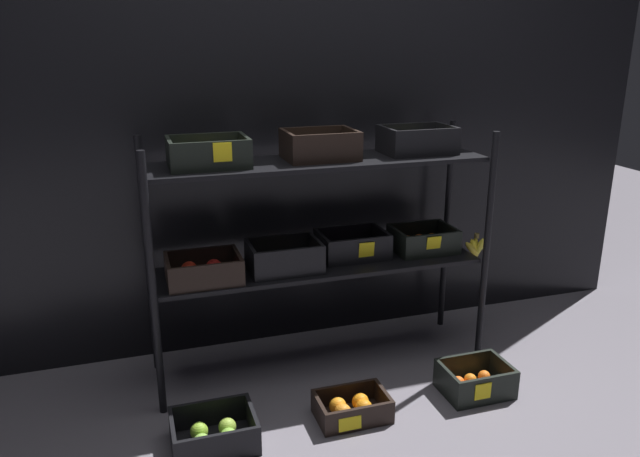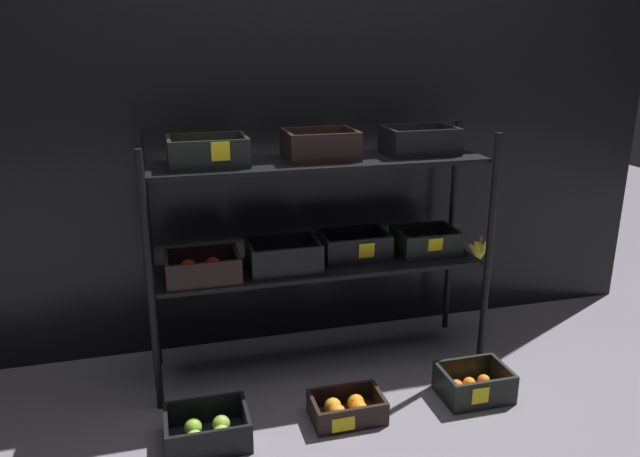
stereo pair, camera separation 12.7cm
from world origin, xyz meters
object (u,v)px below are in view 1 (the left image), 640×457
at_px(display_rack, 322,214).
at_px(crate_ground_tangerine, 475,382).
at_px(crate_ground_orange, 352,408).
at_px(crate_ground_apple_green, 214,434).

bearing_deg(display_rack, crate_ground_tangerine, -39.44).
xyz_separation_m(display_rack, crate_ground_orange, (-0.02, -0.49, -0.72)).
xyz_separation_m(display_rack, crate_ground_tangerine, (0.58, -0.48, -0.72)).
relative_size(crate_ground_apple_green, crate_ground_tangerine, 1.08).
xyz_separation_m(crate_ground_apple_green, crate_ground_orange, (0.58, 0.01, -0.00)).
bearing_deg(crate_ground_tangerine, crate_ground_orange, -179.00).
xyz_separation_m(crate_ground_apple_green, crate_ground_tangerine, (1.19, 0.02, 0.00)).
bearing_deg(crate_ground_orange, crate_ground_apple_green, -179.41).
distance_m(crate_ground_apple_green, crate_ground_tangerine, 1.19).
xyz_separation_m(crate_ground_orange, crate_ground_tangerine, (0.60, 0.01, 0.01)).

